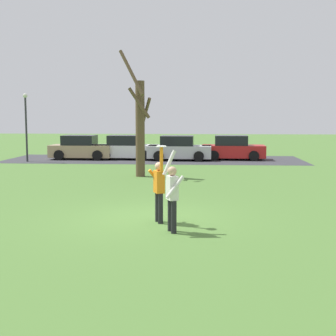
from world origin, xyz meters
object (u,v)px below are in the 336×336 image
(parked_car_white, at_px, (126,148))
(bare_tree_tall, at_px, (140,124))
(person_catcher, at_px, (159,187))
(parked_car_silver, at_px, (179,149))
(parked_car_tan, at_px, (81,148))
(person_defender, at_px, (172,193))
(lamppost_by_lot, at_px, (26,120))
(frisbee_disc, at_px, (161,146))
(parked_car_red, at_px, (233,149))

(parked_car_white, relative_size, bare_tree_tall, 0.70)
(person_catcher, bearing_deg, parked_car_silver, 158.70)
(parked_car_tan, distance_m, parked_car_white, 3.02)
(parked_car_silver, bearing_deg, parked_car_white, 174.57)
(person_defender, xyz_separation_m, lamppost_by_lot, (-10.24, 17.13, 1.60))
(frisbee_disc, distance_m, parked_car_tan, 19.55)
(parked_car_tan, bearing_deg, frisbee_disc, -68.06)
(person_defender, relative_size, frisbee_disc, 7.61)
(parked_car_red, bearing_deg, parked_car_tan, -176.71)
(parked_car_tan, distance_m, bare_tree_tall, 10.07)
(frisbee_disc, relative_size, parked_car_white, 0.06)
(person_catcher, relative_size, lamppost_by_lot, 0.49)
(person_defender, bearing_deg, frisbee_disc, -0.00)
(bare_tree_tall, bearing_deg, frisbee_disc, -79.17)
(parked_car_white, xyz_separation_m, parked_car_red, (7.03, 0.21, 0.00))
(lamppost_by_lot, bearing_deg, bare_tree_tall, -39.39)
(parked_car_tan, bearing_deg, lamppost_by_lot, -146.22)
(parked_car_white, distance_m, parked_car_silver, 3.54)
(person_catcher, bearing_deg, lamppost_by_lot, -170.95)
(parked_car_tan, xyz_separation_m, bare_tree_tall, (5.07, -8.52, 1.75))
(person_defender, distance_m, lamppost_by_lot, 20.03)
(frisbee_disc, distance_m, bare_tree_tall, 9.90)
(person_defender, height_order, bare_tree_tall, bare_tree_tall)
(frisbee_disc, xyz_separation_m, parked_car_silver, (-0.40, 18.00, -1.37))
(person_catcher, height_order, lamppost_by_lot, lamppost_by_lot)
(parked_car_white, bearing_deg, person_defender, -76.39)
(bare_tree_tall, height_order, lamppost_by_lot, bare_tree_tall)
(person_defender, bearing_deg, lamppost_by_lot, 8.56)
(person_defender, relative_size, parked_car_silver, 0.49)
(person_defender, distance_m, parked_car_red, 19.62)
(parked_car_red, bearing_deg, person_defender, -97.01)
(parked_car_silver, relative_size, bare_tree_tall, 0.70)
(frisbee_disc, xyz_separation_m, parked_car_tan, (-6.93, 18.23, -1.37))
(frisbee_disc, height_order, parked_car_silver, frisbee_disc)
(person_catcher, distance_m, parked_car_silver, 17.79)
(parked_car_red, height_order, lamppost_by_lot, lamppost_by_lot)
(frisbee_disc, bearing_deg, bare_tree_tall, 100.83)
(bare_tree_tall, relative_size, lamppost_by_lot, 1.39)
(parked_car_silver, distance_m, lamppost_by_lot, 9.83)
(person_defender, xyz_separation_m, frisbee_disc, (-0.33, 0.81, 1.11))
(parked_car_silver, relative_size, parked_car_red, 1.00)
(parked_car_red, bearing_deg, parked_car_white, -177.18)
(bare_tree_tall, bearing_deg, parked_car_red, 60.81)
(parked_car_tan, bearing_deg, parked_car_white, 4.36)
(person_catcher, xyz_separation_m, person_defender, (0.42, -1.02, -0.00))
(parked_car_tan, bearing_deg, parked_car_silver, -0.93)
(parked_car_silver, height_order, lamppost_by_lot, lamppost_by_lot)
(parked_car_white, distance_m, parked_car_red, 7.03)
(person_catcher, height_order, parked_car_red, person_catcher)
(bare_tree_tall, bearing_deg, parked_car_silver, 80.01)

